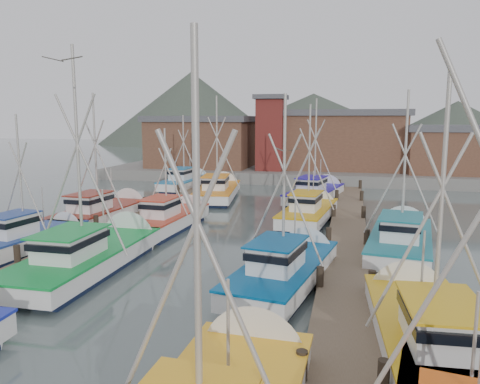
% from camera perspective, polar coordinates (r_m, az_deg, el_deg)
% --- Properties ---
extents(ground, '(260.00, 260.00, 0.00)m').
position_cam_1_polar(ground, '(22.45, -5.65, -9.36)').
color(ground, '#475652').
rests_on(ground, ground).
extents(dock_left, '(2.30, 46.00, 1.50)m').
position_cam_1_polar(dock_left, '(28.77, -16.33, -5.17)').
color(dock_left, brown).
rests_on(dock_left, ground).
extents(dock_right, '(2.30, 46.00, 1.50)m').
position_cam_1_polar(dock_right, '(25.12, 12.90, -7.06)').
color(dock_right, brown).
rests_on(dock_right, ground).
extents(quay, '(44.00, 16.00, 1.20)m').
position_cam_1_polar(quay, '(57.92, 6.33, 2.45)').
color(quay, slate).
rests_on(quay, ground).
extents(shed_left, '(12.72, 8.48, 6.20)m').
position_cam_1_polar(shed_left, '(58.07, -4.75, 6.19)').
color(shed_left, brown).
rests_on(shed_left, quay).
extents(shed_center, '(14.84, 9.54, 6.90)m').
position_cam_1_polar(shed_center, '(57.20, 12.41, 6.32)').
color(shed_center, brown).
rests_on(shed_center, quay).
extents(shed_right, '(8.48, 6.36, 5.20)m').
position_cam_1_polar(shed_right, '(55.14, 23.86, 4.81)').
color(shed_right, brown).
rests_on(shed_right, quay).
extents(lookout_tower, '(3.60, 3.60, 8.50)m').
position_cam_1_polar(lookout_tower, '(53.92, 3.76, 7.29)').
color(lookout_tower, maroon).
rests_on(lookout_tower, quay).
extents(distant_hills, '(175.00, 140.00, 42.00)m').
position_cam_1_polar(distant_hills, '(144.26, 5.51, 6.02)').
color(distant_hills, '#434D40').
rests_on(distant_hills, ground).
extents(boat_4, '(4.46, 10.27, 11.12)m').
position_cam_1_polar(boat_4, '(23.26, -17.50, -7.31)').
color(boat_4, '#101A38').
rests_on(boat_4, ground).
extents(boat_5, '(4.15, 9.17, 8.75)m').
position_cam_1_polar(boat_5, '(20.38, 5.84, -9.26)').
color(boat_5, '#101A38').
rests_on(boat_5, ground).
extents(boat_6, '(3.20, 7.93, 7.83)m').
position_cam_1_polar(boat_6, '(27.60, -23.88, -5.16)').
color(boat_6, '#101A38').
rests_on(boat_6, ground).
extents(boat_7, '(3.74, 9.42, 9.13)m').
position_cam_1_polar(boat_7, '(15.69, 21.76, -15.55)').
color(boat_7, '#101A38').
rests_on(boat_7, ground).
extents(boat_8, '(3.11, 8.65, 7.15)m').
position_cam_1_polar(boat_8, '(30.59, -8.39, -3.18)').
color(boat_8, '#101A38').
rests_on(boat_8, ground).
extents(boat_9, '(3.66, 9.00, 8.71)m').
position_cam_1_polar(boat_9, '(32.66, 8.54, -2.41)').
color(boat_9, '#101A38').
rests_on(boat_9, ground).
extents(boat_10, '(3.91, 9.45, 9.51)m').
position_cam_1_polar(boat_10, '(33.47, -16.21, -2.38)').
color(boat_10, '#101A38').
rests_on(boat_10, ground).
extents(boat_11, '(4.15, 9.64, 9.30)m').
position_cam_1_polar(boat_11, '(26.47, 19.05, -5.46)').
color(boat_11, '#101A38').
rests_on(boat_11, ground).
extents(boat_12, '(4.48, 10.35, 9.92)m').
position_cam_1_polar(boat_12, '(41.90, -2.64, 0.17)').
color(boat_12, '#101A38').
rests_on(boat_12, ground).
extents(boat_13, '(4.81, 9.98, 9.58)m').
position_cam_1_polar(boat_13, '(41.10, 9.34, -0.11)').
color(boat_13, '#101A38').
rests_on(boat_13, ground).
extents(boat_14, '(3.39, 8.85, 8.14)m').
position_cam_1_polar(boat_14, '(48.07, -6.51, 1.23)').
color(boat_14, '#101A38').
rests_on(boat_14, ground).
extents(gull_near, '(1.53, 0.66, 0.24)m').
position_cam_1_polar(gull_near, '(18.89, -20.84, 14.87)').
color(gull_near, gray).
rests_on(gull_near, ground).
extents(gull_far, '(1.46, 0.64, 0.24)m').
position_cam_1_polar(gull_far, '(25.46, 5.71, 5.12)').
color(gull_far, gray).
rests_on(gull_far, ground).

